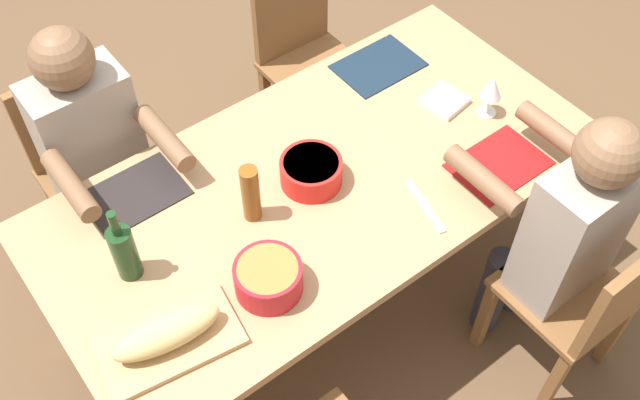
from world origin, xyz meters
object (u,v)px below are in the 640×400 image
object	(u,v)px
diner_far_left	(562,227)
bread_loaf	(167,332)
dining_table	(320,194)
wine_glass	(492,89)
serving_bowl_salad	(311,170)
wine_bottle	(124,251)
beer_bottle	(251,194)
cutting_board	(170,342)
napkin_stack	(444,101)
diner_near_right	(97,151)
chair_near_right	(89,161)
serving_bowl_fruit	(268,277)
chair_far_left	(588,300)
chair_near_left	(305,53)

from	to	relation	value
diner_far_left	bread_loaf	world-z (taller)	diner_far_left
dining_table	wine_glass	xyz separation A→B (m)	(-0.68, 0.11, 0.19)
serving_bowl_salad	bread_loaf	xyz separation A→B (m)	(0.69, 0.24, 0.01)
wine_bottle	beer_bottle	size ratio (longest dim) A/B	1.32
cutting_board	serving_bowl_salad	bearing A→B (deg)	-160.61
napkin_stack	bread_loaf	bearing A→B (deg)	10.63
dining_table	diner_near_right	size ratio (longest dim) A/B	1.61
cutting_board	beer_bottle	xyz separation A→B (m)	(-0.45, -0.24, 0.10)
chair_near_right	serving_bowl_fruit	distance (m)	1.11
chair_far_left	napkin_stack	xyz separation A→B (m)	(-0.06, -0.82, 0.27)
diner_near_right	napkin_stack	bearing A→B (deg)	151.71
diner_near_right	serving_bowl_salad	xyz separation A→B (m)	(-0.50, 0.61, 0.10)
chair_near_right	bread_loaf	size ratio (longest dim) A/B	2.66
diner_near_right	beer_bottle	size ratio (longest dim) A/B	5.45
chair_far_left	beer_bottle	bearing A→B (deg)	-45.68
dining_table	diner_far_left	bearing A→B (deg)	130.54
chair_near_right	beer_bottle	world-z (taller)	beer_bottle
wine_glass	cutting_board	bearing A→B (deg)	4.69
chair_far_left	bread_loaf	world-z (taller)	same
chair_far_left	chair_near_left	distance (m)	1.61
chair_near_right	serving_bowl_fruit	size ratio (longest dim) A/B	4.12
diner_far_left	serving_bowl_fruit	world-z (taller)	diner_far_left
serving_bowl_fruit	wine_glass	bearing A→B (deg)	-172.83
wine_bottle	dining_table	bearing A→B (deg)	175.30
diner_far_left	serving_bowl_salad	distance (m)	0.85
dining_table	wine_glass	world-z (taller)	wine_glass
wine_glass	chair_near_right	bearing A→B (deg)	-37.21
dining_table	diner_far_left	distance (m)	0.82
diner_near_right	napkin_stack	xyz separation A→B (m)	(-1.12, 0.60, 0.05)
dining_table	napkin_stack	size ratio (longest dim) A/B	13.75
dining_table	diner_near_right	world-z (taller)	diner_near_right
napkin_stack	diner_near_right	bearing A→B (deg)	-28.29
chair_far_left	chair_near_left	world-z (taller)	same
bread_loaf	wine_glass	distance (m)	1.40
cutting_board	napkin_stack	world-z (taller)	napkin_stack
diner_far_left	bread_loaf	distance (m)	1.31
diner_near_right	cutting_board	size ratio (longest dim) A/B	3.00
dining_table	napkin_stack	xyz separation A→B (m)	(-0.59, -0.02, 0.09)
cutting_board	napkin_stack	size ratio (longest dim) A/B	2.86
chair_far_left	bread_loaf	size ratio (longest dim) A/B	2.66
napkin_stack	chair_near_right	bearing A→B (deg)	-35.08
napkin_stack	beer_bottle	bearing A→B (deg)	0.33
chair_near_left	diner_near_right	bearing A→B (deg)	9.84
serving_bowl_fruit	wine_glass	size ratio (longest dim) A/B	1.24
diner_near_right	serving_bowl_fruit	bearing A→B (deg)	99.65
chair_far_left	chair_near_left	xyz separation A→B (m)	(0.00, -1.61, 0.00)
dining_table	serving_bowl_salad	bearing A→B (deg)	-26.75
wine_bottle	serving_bowl_salad	bearing A→B (deg)	176.28
chair_far_left	serving_bowl_fruit	bearing A→B (deg)	-31.33
wine_bottle	diner_far_left	bearing A→B (deg)	150.93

